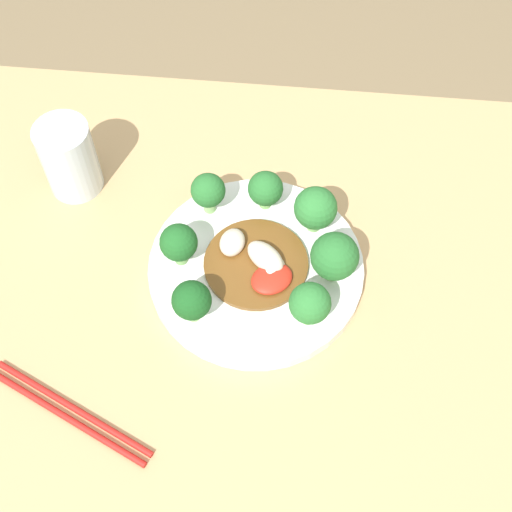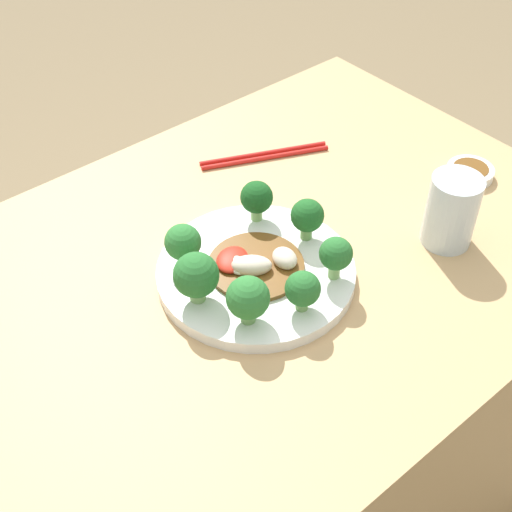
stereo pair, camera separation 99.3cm
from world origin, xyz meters
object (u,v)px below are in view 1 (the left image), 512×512
Objects in this scene: chopsticks at (70,413)px; broccoli_southeast at (208,191)px; broccoli_southwest at (315,208)px; stirfry_center at (258,262)px; plate at (256,269)px; broccoli_south at (265,189)px; broccoli_west at (335,257)px; drinking_glass at (69,158)px; broccoli_east at (179,243)px; broccoli_northwest at (310,304)px; broccoli_northeast at (192,301)px.

broccoli_southeast is at bearing -113.29° from chopsticks.
broccoli_southwest reaches higher than stirfry_center.
plate is 0.10m from broccoli_south.
broccoli_west is 0.67× the size of drinking_glass.
broccoli_northwest is (-0.15, 0.06, -0.00)m from broccoli_east.
broccoli_south is at bearing -168.42° from broccoli_southeast.
broccoli_west reaches higher than stirfry_center.
broccoli_west is (-0.02, -0.06, 0.00)m from broccoli_northwest.
broccoli_south is at bearing -89.97° from stirfry_center.
broccoli_northeast is 0.93× the size of broccoli_southwest.
drinking_glass reaches higher than broccoli_northwest.
broccoli_southwest is at bearing -157.41° from broccoli_east.
drinking_glass is at bearing -45.59° from broccoli_northeast.
broccoli_west reaches higher than broccoli_northwest.
broccoli_northwest is 0.16m from broccoli_south.
broccoli_west reaches higher than broccoli_northeast.
drinking_glass reaches higher than chopsticks.
broccoli_northeast and broccoli_northwest have the same top height.
broccoli_east is (0.09, 0.00, 0.04)m from plate.
broccoli_southeast is at bearing -46.93° from broccoli_northwest.
broccoli_southwest is (0.00, -0.12, 0.00)m from broccoli_northwest.
broccoli_southeast is 0.13m from broccoli_southwest.
broccoli_southeast is 0.59× the size of drinking_glass.
plate is 0.10m from broccoli_west.
broccoli_southwest is 0.63× the size of drinking_glass.
broccoli_southwest reaches higher than broccoli_south.
broccoli_east is at bearing 144.13° from drinking_glass.
drinking_glass is (0.18, -0.04, -0.00)m from broccoli_southeast.
broccoli_northwest is (-0.13, 0.14, -0.00)m from broccoli_southeast.
broccoli_northwest is at bearing 134.46° from stirfry_center.
broccoli_northwest is (-0.06, 0.06, 0.04)m from plate.
plate is 1.32× the size of chopsticks.
stirfry_center is (-0.00, 0.09, -0.02)m from broccoli_south.
chopsticks is at bearing 47.06° from plate.
broccoli_northwest is 0.89× the size of broccoli_west.
broccoli_west is 0.09m from stirfry_center.
broccoli_northeast is 0.25m from drinking_glass.
drinking_glass is (0.33, -0.11, -0.01)m from broccoli_west.
broccoli_south reaches higher than stirfry_center.
broccoli_northwest is 0.09m from stirfry_center.
broccoli_northeast reaches higher than chopsticks.
broccoli_northeast reaches higher than broccoli_south.
broccoli_southeast is 1.10× the size of broccoli_south.
broccoli_southwest is (-0.13, -0.13, 0.00)m from broccoli_northeast.
broccoli_northeast is 0.18m from broccoli_southwest.
broccoli_southwest reaches higher than broccoli_southeast.
chopsticks is (0.27, 0.19, -0.05)m from broccoli_west.
broccoli_northeast is (0.06, 0.07, 0.04)m from plate.
broccoli_west is 0.35m from drinking_glass.
broccoli_northeast is 0.13m from broccoli_northwest.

